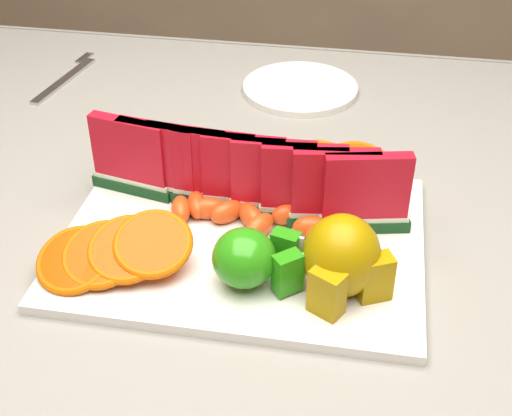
{
  "coord_description": "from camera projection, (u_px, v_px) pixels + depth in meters",
  "views": [
    {
      "loc": [
        0.2,
        -0.67,
        1.26
      ],
      "look_at": [
        0.09,
        -0.05,
        0.81
      ],
      "focal_mm": 50.0,
      "sensor_mm": 36.0,
      "label": 1
    }
  ],
  "objects": [
    {
      "name": "table",
      "position": [
        193.0,
        277.0,
        0.92
      ],
      "size": [
        1.4,
        0.9,
        0.75
      ],
      "color": "brown",
      "rests_on": "ground"
    },
    {
      "name": "tablecloth",
      "position": [
        190.0,
        239.0,
        0.88
      ],
      "size": [
        1.53,
        1.03,
        0.2
      ],
      "color": "gray",
      "rests_on": "table"
    },
    {
      "name": "platter",
      "position": [
        243.0,
        240.0,
        0.8
      ],
      "size": [
        0.4,
        0.3,
        0.01
      ],
      "color": "silver",
      "rests_on": "tablecloth"
    },
    {
      "name": "apple_cluster",
      "position": [
        252.0,
        258.0,
        0.72
      ],
      "size": [
        0.1,
        0.08,
        0.06
      ],
      "color": "#25840A",
      "rests_on": "platter"
    },
    {
      "name": "pear_cluster",
      "position": [
        343.0,
        259.0,
        0.71
      ],
      "size": [
        0.1,
        0.1,
        0.09
      ],
      "color": "#937B0A",
      "rests_on": "platter"
    },
    {
      "name": "side_plate",
      "position": [
        300.0,
        88.0,
        1.12
      ],
      "size": [
        0.23,
        0.23,
        0.01
      ],
      "color": "silver",
      "rests_on": "tablecloth"
    },
    {
      "name": "fork",
      "position": [
        66.0,
        78.0,
        1.15
      ],
      "size": [
        0.04,
        0.2,
        0.0
      ],
      "color": "silver",
      "rests_on": "tablecloth"
    },
    {
      "name": "watermelon_row",
      "position": [
        244.0,
        176.0,
        0.81
      ],
      "size": [
        0.39,
        0.07,
        0.1
      ],
      "color": "#0E3710",
      "rests_on": "platter"
    },
    {
      "name": "orange_fan_front",
      "position": [
        114.0,
        252.0,
        0.74
      ],
      "size": [
        0.18,
        0.12,
        0.05
      ],
      "color": "#CB5212",
      "rests_on": "platter"
    },
    {
      "name": "orange_fan_back",
      "position": [
        261.0,
        165.0,
        0.88
      ],
      "size": [
        0.35,
        0.12,
        0.05
      ],
      "color": "#CB5212",
      "rests_on": "platter"
    },
    {
      "name": "tangerine_segments",
      "position": [
        249.0,
        217.0,
        0.81
      ],
      "size": [
        0.21,
        0.08,
        0.03
      ],
      "color": "red",
      "rests_on": "platter"
    }
  ]
}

